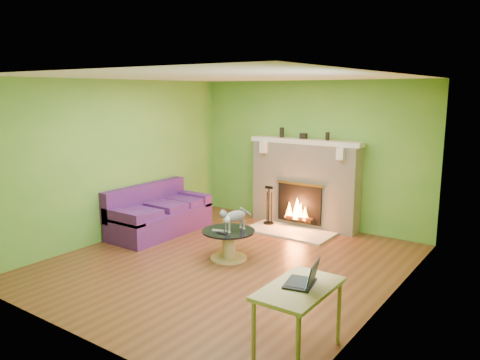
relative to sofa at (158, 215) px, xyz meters
The scene contains 22 objects.
floor 1.95m from the sofa, 14.49° to the right, with size 5.00×5.00×0.00m, color #582D19.
ceiling 2.98m from the sofa, 14.49° to the right, with size 5.00×5.00×0.00m, color white.
wall_back 2.92m from the sofa, 47.36° to the left, with size 5.00×5.00×0.00m, color #4B912F.
wall_front 3.65m from the sofa, 58.04° to the right, with size 5.00×5.00×0.00m, color #4B912F.
wall_left 1.16m from the sofa, 129.08° to the right, with size 5.00×5.00×0.00m, color #4B912F.
wall_right 4.25m from the sofa, ahead, with size 5.00×5.00×0.00m, color #4B912F.
window_frame 4.50m from the sofa, 18.61° to the right, with size 1.20×1.20×0.00m, color silver.
window_pane 4.49m from the sofa, 18.64° to the right, with size 1.06×1.06×0.00m, color white.
fireplace 2.65m from the sofa, 44.61° to the left, with size 2.10×0.46×1.58m.
hearth 2.30m from the sofa, 35.35° to the left, with size 1.50×0.75×0.03m, color beige.
mantel 2.87m from the sofa, 44.29° to the left, with size 2.10×0.28×0.08m, color beige.
sofa is the anchor object (origin of this frame).
coffee_table 1.81m from the sofa, 11.08° to the right, with size 0.77×0.77×0.43m.
desk 4.32m from the sofa, 27.89° to the right, with size 0.53×0.91×0.68m.
cat 1.90m from the sofa, ahead, with size 0.20×0.55×0.35m, color #5C5C61, non-canonical shape.
remote_silver 1.74m from the sofa, 15.60° to the right, with size 0.17×0.04×0.02m, color gray.
remote_black 1.88m from the sofa, 16.38° to the right, with size 0.16×0.04×0.02m, color black.
laptop 4.30m from the sofa, 27.42° to the right, with size 0.29×0.33×0.25m, color black, non-canonical shape.
fire_tools 1.99m from the sofa, 47.74° to the left, with size 0.19×0.19×0.70m, color black, non-canonical shape.
mantel_vase_left 2.66m from the sofa, 53.52° to the left, with size 0.08×0.08×0.18m, color black.
mantel_vase_right 3.21m from the sofa, 39.11° to the left, with size 0.07×0.07×0.14m, color black.
mantel_box 2.90m from the sofa, 45.57° to the left, with size 0.12×0.08×0.10m, color black.
Camera 1 is at (3.80, -5.08, 2.41)m, focal length 35.00 mm.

